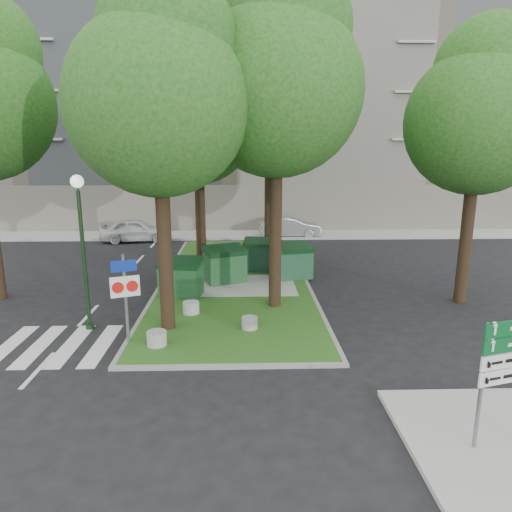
{
  "coord_description": "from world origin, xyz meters",
  "views": [
    {
      "loc": [
        0.87,
        -11.06,
        5.65
      ],
      "look_at": [
        1.32,
        4.28,
        2.0
      ],
      "focal_mm": 32.0,
      "sensor_mm": 36.0,
      "label": 1
    }
  ],
  "objects_px": {
    "tree_median_far": "(271,91)",
    "directional_sign": "(507,362)",
    "dumpster_a": "(181,277)",
    "bollard_right": "(250,323)",
    "dumpster_c": "(261,255)",
    "bollard_left": "(157,338)",
    "tree_street_right": "(482,108)",
    "car_silver": "(290,227)",
    "litter_bin": "(286,247)",
    "dumpster_d": "(292,261)",
    "tree_median_near_right": "(280,73)",
    "bollard_mid": "(191,308)",
    "traffic_sign_pole": "(125,288)",
    "tree_median_mid": "(200,115)",
    "street_lamp": "(82,235)",
    "tree_median_near_left": "(161,87)",
    "dumpster_b": "(225,265)",
    "car_white": "(136,230)"
  },
  "relations": [
    {
      "from": "dumpster_b",
      "to": "directional_sign",
      "type": "xyz_separation_m",
      "value": [
        5.64,
        -11.01,
        0.92
      ]
    },
    {
      "from": "litter_bin",
      "to": "car_white",
      "type": "bearing_deg",
      "value": 155.87
    },
    {
      "from": "tree_street_right",
      "to": "bollard_right",
      "type": "xyz_separation_m",
      "value": [
        -8.03,
        -2.69,
        -6.68
      ]
    },
    {
      "from": "dumpster_a",
      "to": "bollard_left",
      "type": "bearing_deg",
      "value": -81.03
    },
    {
      "from": "tree_median_near_left",
      "to": "dumpster_b",
      "type": "height_order",
      "value": "tree_median_near_left"
    },
    {
      "from": "bollard_mid",
      "to": "traffic_sign_pole",
      "type": "xyz_separation_m",
      "value": [
        -1.58,
        -2.31,
        1.44
      ]
    },
    {
      "from": "tree_median_near_left",
      "to": "dumpster_a",
      "type": "height_order",
      "value": "tree_median_near_left"
    },
    {
      "from": "tree_median_far",
      "to": "car_white",
      "type": "distance_m",
      "value": 12.03
    },
    {
      "from": "tree_median_near_right",
      "to": "tree_street_right",
      "type": "distance_m",
      "value": 7.09
    },
    {
      "from": "tree_median_far",
      "to": "traffic_sign_pole",
      "type": "xyz_separation_m",
      "value": [
        -4.79,
        -10.6,
        -6.56
      ]
    },
    {
      "from": "dumpster_c",
      "to": "dumpster_a",
      "type": "bearing_deg",
      "value": -123.31
    },
    {
      "from": "tree_median_near_right",
      "to": "bollard_left",
      "type": "bearing_deg",
      "value": -137.82
    },
    {
      "from": "tree_median_near_right",
      "to": "tree_median_near_left",
      "type": "bearing_deg",
      "value": -150.26
    },
    {
      "from": "bollard_left",
      "to": "traffic_sign_pole",
      "type": "xyz_separation_m",
      "value": [
        -0.88,
        0.27,
        1.44
      ]
    },
    {
      "from": "tree_median_far",
      "to": "directional_sign",
      "type": "height_order",
      "value": "tree_median_far"
    },
    {
      "from": "tree_median_near_left",
      "to": "dumpster_b",
      "type": "distance_m",
      "value": 8.3
    },
    {
      "from": "dumpster_a",
      "to": "bollard_right",
      "type": "bearing_deg",
      "value": -42.4
    },
    {
      "from": "tree_street_right",
      "to": "street_lamp",
      "type": "distance_m",
      "value": 13.9
    },
    {
      "from": "dumpster_a",
      "to": "dumpster_c",
      "type": "bearing_deg",
      "value": 59.37
    },
    {
      "from": "tree_median_near_right",
      "to": "street_lamp",
      "type": "xyz_separation_m",
      "value": [
        -6.13,
        -1.8,
        -4.92
      ]
    },
    {
      "from": "dumpster_d",
      "to": "street_lamp",
      "type": "xyz_separation_m",
      "value": [
        -7.05,
        -5.34,
        2.21
      ]
    },
    {
      "from": "tree_median_near_right",
      "to": "tree_median_mid",
      "type": "bearing_deg",
      "value": 123.69
    },
    {
      "from": "directional_sign",
      "to": "traffic_sign_pole",
      "type": "bearing_deg",
      "value": 133.58
    },
    {
      "from": "litter_bin",
      "to": "street_lamp",
      "type": "bearing_deg",
      "value": -125.83
    },
    {
      "from": "dumpster_a",
      "to": "dumpster_d",
      "type": "relative_size",
      "value": 0.95
    },
    {
      "from": "tree_street_right",
      "to": "car_silver",
      "type": "height_order",
      "value": "tree_street_right"
    },
    {
      "from": "dumpster_a",
      "to": "dumpster_c",
      "type": "relative_size",
      "value": 1.02
    },
    {
      "from": "tree_median_far",
      "to": "dumpster_c",
      "type": "height_order",
      "value": "tree_median_far"
    },
    {
      "from": "tree_median_near_right",
      "to": "tree_street_right",
      "type": "relative_size",
      "value": 1.14
    },
    {
      "from": "tree_street_right",
      "to": "dumpster_d",
      "type": "bearing_deg",
      "value": 153.43
    },
    {
      "from": "dumpster_d",
      "to": "tree_street_right",
      "type": "bearing_deg",
      "value": -39.23
    },
    {
      "from": "dumpster_c",
      "to": "bollard_mid",
      "type": "height_order",
      "value": "dumpster_c"
    },
    {
      "from": "street_lamp",
      "to": "tree_median_near_left",
      "type": "bearing_deg",
      "value": -4.44
    },
    {
      "from": "dumpster_d",
      "to": "bollard_right",
      "type": "distance_m",
      "value": 6.08
    },
    {
      "from": "bollard_mid",
      "to": "traffic_sign_pole",
      "type": "distance_m",
      "value": 3.14
    },
    {
      "from": "tree_street_right",
      "to": "dumpster_a",
      "type": "xyz_separation_m",
      "value": [
        -10.59,
        0.7,
        -6.16
      ]
    },
    {
      "from": "tree_median_mid",
      "to": "dumpster_d",
      "type": "height_order",
      "value": "tree_median_mid"
    },
    {
      "from": "car_silver",
      "to": "bollard_left",
      "type": "bearing_deg",
      "value": 158.1
    },
    {
      "from": "tree_median_far",
      "to": "litter_bin",
      "type": "height_order",
      "value": "tree_median_far"
    },
    {
      "from": "bollard_left",
      "to": "dumpster_a",
      "type": "bearing_deg",
      "value": 88.53
    },
    {
      "from": "tree_median_near_right",
      "to": "litter_bin",
      "type": "distance_m",
      "value": 11.23
    },
    {
      "from": "dumpster_c",
      "to": "tree_median_far",
      "type": "bearing_deg",
      "value": 85.01
    },
    {
      "from": "litter_bin",
      "to": "street_lamp",
      "type": "xyz_separation_m",
      "value": [
        -7.25,
        -10.04,
        2.62
      ]
    },
    {
      "from": "car_silver",
      "to": "dumpster_a",
      "type": "bearing_deg",
      "value": 152.43
    },
    {
      "from": "tree_median_far",
      "to": "litter_bin",
      "type": "xyz_separation_m",
      "value": [
        0.91,
        0.74,
        -7.88
      ]
    },
    {
      "from": "bollard_right",
      "to": "street_lamp",
      "type": "relative_size",
      "value": 0.1
    },
    {
      "from": "dumpster_d",
      "to": "tree_median_near_right",
      "type": "bearing_deg",
      "value": -117.08
    },
    {
      "from": "litter_bin",
      "to": "dumpster_a",
      "type": "bearing_deg",
      "value": -123.75
    },
    {
      "from": "dumpster_c",
      "to": "tree_median_near_left",
      "type": "bearing_deg",
      "value": -106.56
    },
    {
      "from": "tree_median_far",
      "to": "dumpster_d",
      "type": "xyz_separation_m",
      "value": [
        0.71,
        -3.96,
        -7.47
      ]
    }
  ]
}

